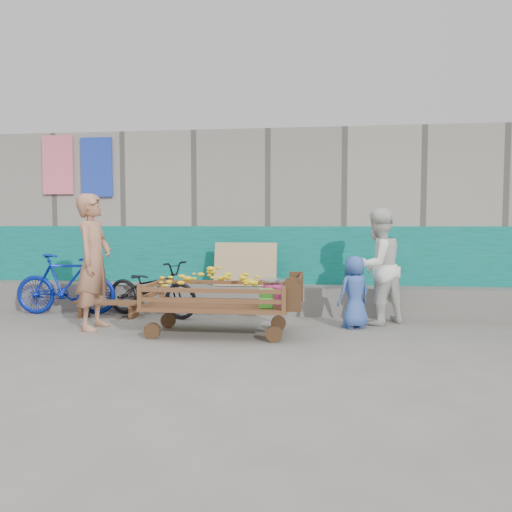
# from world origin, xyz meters

# --- Properties ---
(ground) EXTENTS (80.00, 80.00, 0.00)m
(ground) POSITION_xyz_m (0.00, 0.00, 0.00)
(ground) COLOR #605E57
(ground) RESTS_ON ground
(building_wall) EXTENTS (12.00, 3.50, 3.00)m
(building_wall) POSITION_xyz_m (-0.00, 4.05, 1.47)
(building_wall) COLOR gray
(building_wall) RESTS_ON ground
(banana_cart) EXTENTS (2.02, 0.92, 0.86)m
(banana_cart) POSITION_xyz_m (0.12, 0.72, 0.58)
(banana_cart) COLOR brown
(banana_cart) RESTS_ON ground
(bench) EXTENTS (1.01, 0.30, 0.25)m
(bench) POSITION_xyz_m (-1.76, 1.70, 0.18)
(bench) COLOR brown
(bench) RESTS_ON ground
(vendor_man) EXTENTS (0.44, 0.68, 1.85)m
(vendor_man) POSITION_xyz_m (-1.59, 0.87, 0.93)
(vendor_man) COLOR #A76E52
(vendor_man) RESTS_ON ground
(woman) EXTENTS (1.03, 1.00, 1.66)m
(woman) POSITION_xyz_m (2.30, 1.70, 0.83)
(woman) COLOR white
(woman) RESTS_ON ground
(child) EXTENTS (0.59, 0.54, 1.00)m
(child) POSITION_xyz_m (1.95, 1.36, 0.50)
(child) COLOR #3556A6
(child) RESTS_ON ground
(bicycle_dark) EXTENTS (1.75, 1.06, 0.87)m
(bicycle_dark) POSITION_xyz_m (-1.12, 1.85, 0.43)
(bicycle_dark) COLOR black
(bicycle_dark) RESTS_ON ground
(bicycle_blue) EXTENTS (1.63, 0.58, 0.96)m
(bicycle_blue) POSITION_xyz_m (-2.53, 1.85, 0.48)
(bicycle_blue) COLOR #091E9A
(bicycle_blue) RESTS_ON ground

